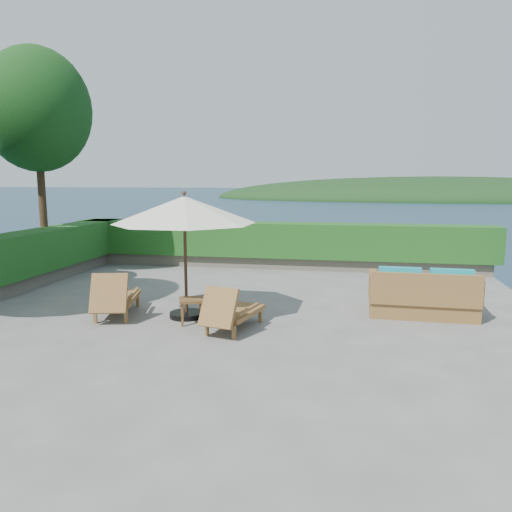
% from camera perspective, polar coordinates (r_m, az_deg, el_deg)
% --- Properties ---
extents(ground, '(12.00, 12.00, 0.00)m').
position_cam_1_polar(ground, '(9.55, -2.69, -7.20)').
color(ground, gray).
rests_on(ground, ground).
extents(foundation, '(12.00, 12.00, 3.00)m').
position_cam_1_polar(foundation, '(10.09, -2.63, -15.70)').
color(foundation, '#554C43').
rests_on(foundation, ocean).
extents(ocean, '(600.00, 600.00, 0.00)m').
position_cam_1_polar(ocean, '(10.77, -2.57, -22.74)').
color(ocean, '#142E3F').
rests_on(ocean, ground).
extents(offshore_island, '(126.00, 57.60, 12.60)m').
position_cam_1_polar(offshore_island, '(150.77, 19.65, 6.17)').
color(offshore_island, black).
rests_on(offshore_island, ocean).
extents(planter_wall_far, '(12.00, 0.60, 0.36)m').
position_cam_1_polar(planter_wall_far, '(14.89, 2.34, -0.68)').
color(planter_wall_far, '#70675A').
rests_on(planter_wall_far, ground).
extents(hedge_far, '(12.40, 0.90, 1.00)m').
position_cam_1_polar(hedge_far, '(14.79, 2.35, 1.88)').
color(hedge_far, '#154213').
rests_on(hedge_far, planter_wall_far).
extents(tree_far, '(2.80, 2.80, 6.03)m').
position_cam_1_polar(tree_far, '(14.72, -23.80, 15.00)').
color(tree_far, '#48331B').
rests_on(tree_far, ground).
extents(patio_umbrella, '(3.49, 3.49, 2.41)m').
position_cam_1_polar(patio_umbrella, '(9.41, -8.18, 5.10)').
color(patio_umbrella, black).
rests_on(patio_umbrella, ground).
extents(lounge_left, '(1.02, 1.71, 0.92)m').
position_cam_1_polar(lounge_left, '(9.99, -15.76, -4.53)').
color(lounge_left, olive).
rests_on(lounge_left, ground).
extents(lounge_right, '(0.92, 1.57, 0.85)m').
position_cam_1_polar(lounge_right, '(8.75, -2.85, -6.30)').
color(lounge_right, olive).
rests_on(lounge_right, ground).
extents(side_table, '(0.57, 0.57, 0.47)m').
position_cam_1_polar(side_table, '(9.23, -7.39, -5.36)').
color(side_table, brown).
rests_on(side_table, ground).
extents(wicker_loveseat, '(2.05, 1.08, 0.99)m').
position_cam_1_polar(wicker_loveseat, '(10.18, 18.50, -4.41)').
color(wicker_loveseat, olive).
rests_on(wicker_loveseat, ground).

